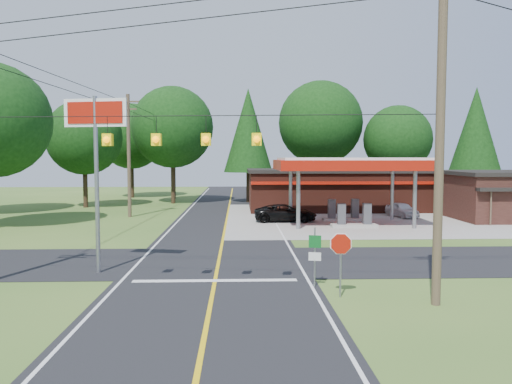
{
  "coord_description": "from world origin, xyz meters",
  "views": [
    {
      "loc": [
        0.94,
        -23.07,
        4.9
      ],
      "look_at": [
        2.0,
        7.0,
        2.8
      ],
      "focal_mm": 35.0,
      "sensor_mm": 36.0,
      "label": 1
    }
  ],
  "objects_px": {
    "suv_car": "(285,213)",
    "big_stop_sign": "(96,141)",
    "gas_canopy": "(349,166)",
    "octagonal_stop_sign": "(341,249)",
    "sedan_car": "(402,210)"
  },
  "relations": [
    {
      "from": "octagonal_stop_sign",
      "to": "gas_canopy",
      "type": "bearing_deg",
      "value": 76.69
    },
    {
      "from": "gas_canopy",
      "to": "big_stop_sign",
      "type": "height_order",
      "value": "big_stop_sign"
    },
    {
      "from": "big_stop_sign",
      "to": "octagonal_stop_sign",
      "type": "distance_m",
      "value": 11.02
    },
    {
      "from": "suv_car",
      "to": "sedan_car",
      "type": "xyz_separation_m",
      "value": [
        9.8,
        2.5,
        -0.05
      ]
    },
    {
      "from": "big_stop_sign",
      "to": "sedan_car",
      "type": "bearing_deg",
      "value": 44.57
    },
    {
      "from": "gas_canopy",
      "to": "octagonal_stop_sign",
      "type": "bearing_deg",
      "value": -103.31
    },
    {
      "from": "suv_car",
      "to": "big_stop_sign",
      "type": "bearing_deg",
      "value": 150.86
    },
    {
      "from": "gas_canopy",
      "to": "big_stop_sign",
      "type": "distance_m",
      "value": 20.57
    },
    {
      "from": "suv_car",
      "to": "octagonal_stop_sign",
      "type": "bearing_deg",
      "value": -179.22
    },
    {
      "from": "big_stop_sign",
      "to": "suv_car",
      "type": "bearing_deg",
      "value": 60.08
    },
    {
      "from": "gas_canopy",
      "to": "suv_car",
      "type": "bearing_deg",
      "value": 161.57
    },
    {
      "from": "sedan_car",
      "to": "big_stop_sign",
      "type": "height_order",
      "value": "big_stop_sign"
    },
    {
      "from": "gas_canopy",
      "to": "big_stop_sign",
      "type": "relative_size",
      "value": 1.43
    },
    {
      "from": "suv_car",
      "to": "sedan_car",
      "type": "distance_m",
      "value": 10.11
    },
    {
      "from": "sedan_car",
      "to": "octagonal_stop_sign",
      "type": "distance_m",
      "value": 25.04
    }
  ]
}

